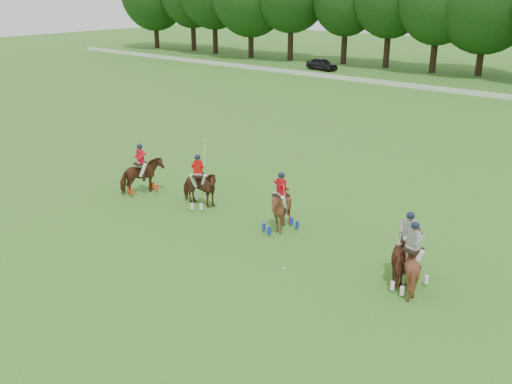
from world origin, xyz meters
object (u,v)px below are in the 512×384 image
Objects in this scene: polo_ball at (284,269)px; polo_red_c at (281,210)px; polo_stripe_a at (407,256)px; polo_red_b at (199,188)px; car_left at (322,64)px; polo_stripe_b at (411,265)px; polo_red_a at (142,176)px.

polo_red_c is at bearing 129.40° from polo_ball.
polo_ball is (-3.45, -2.00, -0.83)m from polo_stripe_a.
polo_red_b is 4.33m from polo_red_c.
polo_ball is at bearing -136.98° from car_left.
polo_red_b is at bearing 175.45° from polo_stripe_b.
polo_red_b is 1.25× the size of polo_stripe_b.
polo_red_a reaches higher than polo_stripe_b.
car_left is 41.93m from polo_red_a.
polo_ball is (-3.84, -1.52, -0.79)m from polo_stripe_b.
polo_stripe_a reaches higher than polo_ball.
polo_red_a is (15.79, -38.85, 0.19)m from car_left.
polo_stripe_a reaches higher than polo_red_a.
polo_red_c reaches higher than polo_stripe_b.
polo_ball is (9.58, -1.83, -0.81)m from polo_red_a.
car_left is 44.72m from polo_red_c.
polo_ball is at bearing -10.82° from polo_red_a.
polo_stripe_b reaches higher than car_left.
polo_stripe_b is at bearing -9.50° from polo_red_c.
polo_stripe_b is (29.21, -39.16, 0.16)m from car_left.
polo_stripe_b reaches higher than polo_ball.
polo_red_a is 3.23m from polo_red_b.
polo_red_b reaches higher than polo_ball.
car_left is at bearing 112.12° from polo_red_a.
polo_stripe_b is (0.39, -0.48, -0.04)m from polo_stripe_a.
polo_stripe_a is 1.03× the size of polo_stripe_b.
polo_red_c is at bearing -137.52° from car_left.
polo_stripe_b is 25.69× the size of polo_ball.
polo_stripe_a is (28.82, -38.68, 0.20)m from car_left.
polo_ball is at bearing -50.60° from polo_red_c.
car_left is at bearing 126.73° from polo_stripe_b.
polo_stripe_a is 26.51× the size of polo_ball.
polo_stripe_a is 4.08m from polo_ball.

